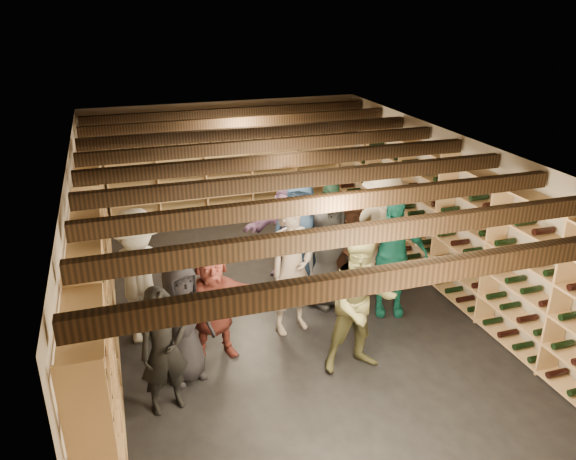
# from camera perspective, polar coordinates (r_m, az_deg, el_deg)

# --- Properties ---
(ground) EXTENTS (8.00, 8.00, 0.00)m
(ground) POSITION_cam_1_polar(r_m,az_deg,el_deg) (8.47, -0.25, -7.81)
(ground) COLOR black
(ground) RESTS_ON ground
(walls) EXTENTS (5.52, 8.02, 2.40)m
(walls) POSITION_cam_1_polar(r_m,az_deg,el_deg) (7.93, -0.27, -0.30)
(walls) COLOR tan
(walls) RESTS_ON ground
(ceiling) EXTENTS (5.50, 8.00, 0.01)m
(ceiling) POSITION_cam_1_polar(r_m,az_deg,el_deg) (7.54, -0.29, 8.13)
(ceiling) COLOR beige
(ceiling) RESTS_ON walls
(ceiling_joists) EXTENTS (5.40, 7.12, 0.18)m
(ceiling_joists) POSITION_cam_1_polar(r_m,az_deg,el_deg) (7.58, -0.28, 7.11)
(ceiling_joists) COLOR black
(ceiling_joists) RESTS_ON ground
(wine_rack_left) EXTENTS (0.32, 7.50, 2.15)m
(wine_rack_left) POSITION_cam_1_polar(r_m,az_deg,el_deg) (7.67, -18.92, -3.43)
(wine_rack_left) COLOR tan
(wine_rack_left) RESTS_ON ground
(wine_rack_right) EXTENTS (0.32, 7.50, 2.15)m
(wine_rack_right) POSITION_cam_1_polar(r_m,az_deg,el_deg) (9.03, 15.47, 0.92)
(wine_rack_right) COLOR tan
(wine_rack_right) RESTS_ON ground
(wine_rack_back) EXTENTS (4.70, 0.30, 2.15)m
(wine_rack_back) POSITION_cam_1_polar(r_m,az_deg,el_deg) (11.47, -6.10, 6.21)
(wine_rack_back) COLOR tan
(wine_rack_back) RESTS_ON ground
(crate_stack_left) EXTENTS (0.50, 0.33, 0.85)m
(crate_stack_left) POSITION_cam_1_polar(r_m,az_deg,el_deg) (9.58, 1.48, -1.18)
(crate_stack_left) COLOR tan
(crate_stack_left) RESTS_ON ground
(crate_stack_right) EXTENTS (0.56, 0.43, 0.51)m
(crate_stack_right) POSITION_cam_1_polar(r_m,az_deg,el_deg) (10.47, 3.43, -0.10)
(crate_stack_right) COLOR tan
(crate_stack_right) RESTS_ON ground
(crate_loose) EXTENTS (0.59, 0.51, 0.17)m
(crate_loose) POSITION_cam_1_polar(r_m,az_deg,el_deg) (10.73, 5.97, -0.58)
(crate_loose) COLOR tan
(crate_loose) RESTS_ON ground
(person_0) EXTENTS (0.87, 0.71, 1.54)m
(person_0) POSITION_cam_1_polar(r_m,az_deg,el_deg) (6.75, -10.72, -9.21)
(person_0) COLOR black
(person_0) RESTS_ON ground
(person_1) EXTENTS (0.62, 0.49, 1.51)m
(person_1) POSITION_cam_1_polar(r_m,az_deg,el_deg) (6.34, -12.51, -11.87)
(person_1) COLOR black
(person_1) RESTS_ON ground
(person_2) EXTENTS (0.89, 0.70, 1.80)m
(person_2) POSITION_cam_1_polar(r_m,az_deg,el_deg) (6.80, 7.47, -7.44)
(person_2) COLOR brown
(person_2) RESTS_ON ground
(person_3) EXTENTS (1.37, 0.98, 1.91)m
(person_3) POSITION_cam_1_polar(r_m,az_deg,el_deg) (8.84, 9.57, 0.15)
(person_3) COLOR beige
(person_3) RESTS_ON ground
(person_4) EXTENTS (1.14, 0.76, 1.79)m
(person_4) POSITION_cam_1_polar(r_m,az_deg,el_deg) (8.08, 10.41, -2.59)
(person_4) COLOR #166F60
(person_4) RESTS_ON ground
(person_5) EXTENTS (1.43, 0.50, 1.53)m
(person_5) POSITION_cam_1_polar(r_m,az_deg,el_deg) (7.09, -7.66, -7.36)
(person_5) COLOR brown
(person_5) RESTS_ON ground
(person_6) EXTENTS (1.04, 0.89, 1.81)m
(person_6) POSITION_cam_1_polar(r_m,az_deg,el_deg) (8.61, 1.18, -0.54)
(person_6) COLOR #172740
(person_6) RESTS_ON ground
(person_7) EXTENTS (0.77, 0.60, 1.85)m
(person_7) POSITION_cam_1_polar(r_m,az_deg,el_deg) (7.51, 0.44, -3.97)
(person_7) COLOR gray
(person_7) RESTS_ON ground
(person_8) EXTENTS (0.73, 0.57, 1.50)m
(person_8) POSITION_cam_1_polar(r_m,az_deg,el_deg) (8.60, 6.66, -1.85)
(person_8) COLOR #432418
(person_8) RESTS_ON ground
(person_9) EXTENTS (1.26, 0.81, 1.86)m
(person_9) POSITION_cam_1_polar(r_m,az_deg,el_deg) (7.55, -14.90, -4.62)
(person_9) COLOR beige
(person_9) RESTS_ON ground
(person_10) EXTENTS (1.05, 0.63, 1.68)m
(person_10) POSITION_cam_1_polar(r_m,az_deg,el_deg) (8.92, 4.17, -0.19)
(person_10) COLOR #214431
(person_10) RESTS_ON ground
(person_11) EXTENTS (1.50, 0.94, 1.54)m
(person_11) POSITION_cam_1_polar(r_m,az_deg,el_deg) (9.14, -0.03, -0.02)
(person_11) COLOR #8C6093
(person_11) RESTS_ON ground
(person_12) EXTENTS (0.95, 0.78, 1.68)m
(person_12) POSITION_cam_1_polar(r_m,az_deg,el_deg) (8.20, 4.02, -2.30)
(person_12) COLOR #2E2F33
(person_12) RESTS_ON ground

